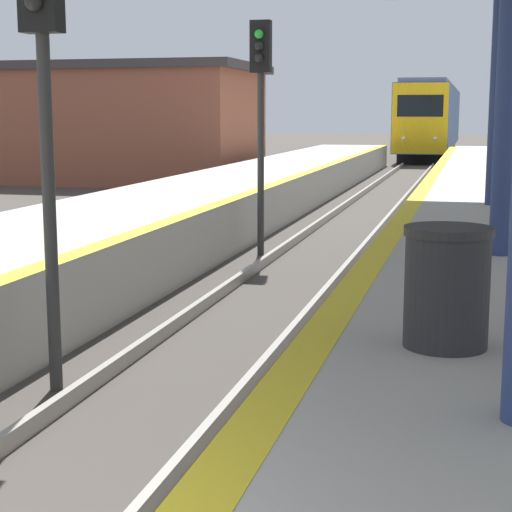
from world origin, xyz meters
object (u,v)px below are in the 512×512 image
object	(u,v)px
signal_near	(43,72)
signal_mid	(261,92)
train	(432,119)
trash_bin	(447,287)

from	to	relation	value
signal_near	signal_mid	bearing A→B (deg)	90.06
train	trash_bin	xyz separation A→B (m)	(2.53, -47.92, -0.74)
signal_mid	trash_bin	distance (m)	9.93
train	signal_near	size ratio (longest dim) A/B	5.62
train	signal_near	distance (m)	46.74
signal_near	trash_bin	world-z (taller)	signal_near
signal_near	trash_bin	size ratio (longest dim) A/B	5.04
signal_near	signal_mid	xyz separation A→B (m)	(-0.01, 7.94, 0.00)
train	signal_mid	distance (m)	38.81
trash_bin	train	bearing A→B (deg)	93.02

